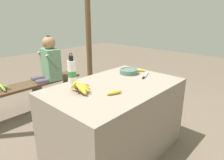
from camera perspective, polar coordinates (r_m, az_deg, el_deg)
The scene contains 12 objects.
ground_plane at distance 2.33m, azimuth 0.81°, elevation -19.09°, with size 12.00×12.00×0.00m, color brown.
market_counter at distance 2.12m, azimuth 0.85°, elevation -11.04°, with size 1.35×0.86×0.75m.
banana_bunch_ripe at distance 1.78m, azimuth -9.17°, elevation -1.85°, with size 0.17×0.25×0.13m.
serving_bowl at distance 2.34m, azimuth 4.85°, elevation 2.55°, with size 0.21×0.21×0.06m.
water_bottle at distance 1.93m, azimuth -11.36°, elevation 1.94°, with size 0.08×0.08×0.33m.
loose_banana_front at distance 1.73m, azimuth 0.65°, elevation -3.56°, with size 0.16×0.09×0.04m.
loose_banana_side at distance 2.44m, azimuth 7.57°, elevation 2.81°, with size 0.12×0.16×0.04m.
knife at distance 2.24m, azimuth 9.29°, elevation 1.14°, with size 0.24×0.12×0.02m.
wooden_bench at distance 3.18m, azimuth -21.86°, elevation -2.08°, with size 1.52×0.32×0.45m.
seated_vendor at distance 3.20m, azimuth -17.81°, elevation 3.70°, with size 0.44×0.41×1.11m.
banana_bunch_green at distance 3.01m, azimuth -28.85°, elevation -1.61°, with size 0.15×0.26×0.11m.
support_post_far at distance 3.86m, azimuth -6.87°, elevation 16.69°, with size 0.10×0.10×2.61m.
Camera 1 is at (-1.38, -1.23, 1.42)m, focal length 32.00 mm.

